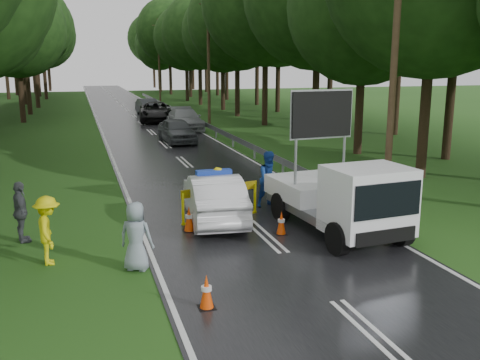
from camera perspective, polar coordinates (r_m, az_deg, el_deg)
name	(u,v)px	position (r m, az deg, el deg)	size (l,w,h in m)	color
ground	(265,236)	(15.49, 2.67, -6.00)	(160.00, 160.00, 0.00)	#234F16
road	(141,123)	(44.38, -10.48, 6.00)	(7.00, 140.00, 0.02)	black
guardrail	(187,115)	(44.56, -5.69, 6.87)	(0.12, 60.06, 0.70)	gray
utility_pole_near	(395,57)	(18.81, 16.16, 12.50)	(1.40, 0.24, 10.00)	#412E1E
utility_pole_mid	(209,59)	(43.04, -3.37, 12.73)	(1.40, 0.24, 10.00)	#412E1E
utility_pole_far	(159,60)	(68.58, -8.63, 12.55)	(1.40, 0.24, 10.00)	#412E1E
police_sedan	(214,198)	(16.78, -2.79, -1.89)	(2.03, 4.62, 1.63)	silver
work_truck	(342,198)	(15.62, 10.84, -1.86)	(2.66, 5.26, 4.06)	gray
barrier	(220,194)	(16.85, -2.12, -1.48)	(2.64, 0.71, 1.12)	yellow
officer	(217,194)	(16.84, -2.49, -1.46)	(0.62, 0.41, 1.70)	yellow
civilian	(270,179)	(18.36, 3.21, 0.09)	(0.94, 0.73, 1.94)	#173F98
bystander_left	(48,230)	(14.01, -19.80, -5.07)	(1.12, 0.64, 1.73)	yellow
bystander_mid	(21,212)	(15.94, -22.35, -3.19)	(1.01, 0.42, 1.72)	#45484D
bystander_right	(136,236)	(13.04, -11.02, -5.94)	(0.83, 0.54, 1.69)	gray
queue_car_first	(177,130)	(33.27, -6.75, 5.27)	(1.77, 4.40, 1.50)	#42464A
queue_car_second	(185,119)	(39.43, -5.91, 6.47)	(2.20, 5.40, 1.57)	gray
queue_car_third	(156,112)	(45.25, -8.95, 7.19)	(2.67, 5.80, 1.61)	black
queue_car_fourth	(148,107)	(51.33, -9.78, 7.71)	(1.56, 4.48, 1.48)	#3D3F44
cone_near_left	(206,292)	(11.08, -3.59, -11.85)	(0.35, 0.35, 0.74)	black
cone_center	(281,223)	(15.56, 4.43, -4.62)	(0.33, 0.33, 0.71)	black
cone_far	(234,186)	(20.15, -0.63, -0.67)	(0.31, 0.31, 0.65)	black
cone_left_mid	(189,219)	(15.84, -5.46, -4.19)	(0.37, 0.37, 0.78)	black
cone_right	(346,202)	(18.04, 11.25, -2.34)	(0.36, 0.36, 0.75)	black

